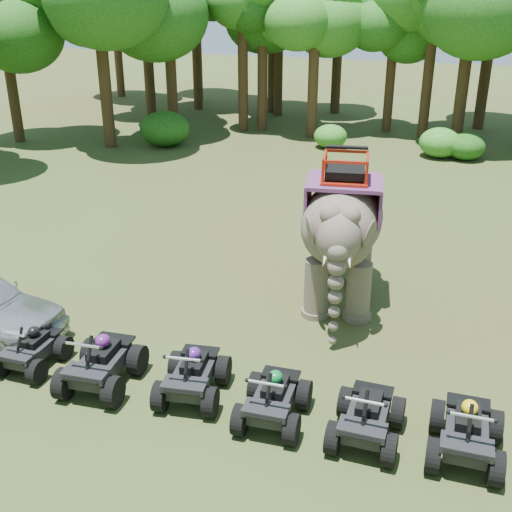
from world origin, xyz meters
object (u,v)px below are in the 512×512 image
object	(u,v)px
atv_3	(273,393)
atv_5	(468,425)
atv_2	(192,369)
elephant	(342,229)
atv_4	(368,410)
atv_1	(100,357)
atv_0	(31,344)

from	to	relation	value
atv_3	atv_5	world-z (taller)	atv_5
atv_2	atv_5	bearing A→B (deg)	-8.89
atv_2	atv_5	distance (m)	5.37
elephant	atv_4	bearing A→B (deg)	-81.79
atv_2	atv_1	bearing A→B (deg)	179.57
atv_1	atv_2	distance (m)	1.99
atv_1	atv_4	bearing A→B (deg)	-3.50
atv_0	atv_1	world-z (taller)	atv_1
atv_2	atv_4	distance (m)	3.61
atv_0	atv_3	distance (m)	5.58
atv_0	atv_3	world-z (taller)	atv_3
atv_0	atv_3	size ratio (longest dim) A/B	0.91
atv_2	atv_5	xyz separation A→B (m)	(5.37, -0.09, 0.01)
atv_3	atv_5	distance (m)	3.58
atv_5	atv_1	bearing A→B (deg)	-179.37
elephant	atv_0	xyz separation A→B (m)	(-5.73, -5.35, -1.44)
atv_3	atv_4	xyz separation A→B (m)	(1.81, 0.03, 0.01)
atv_3	atv_5	size ratio (longest dim) A/B	0.96
atv_3	atv_5	xyz separation A→B (m)	(3.57, 0.14, 0.03)
atv_0	atv_1	distance (m)	1.82
elephant	atv_2	size ratio (longest dim) A/B	2.75
atv_2	atv_0	bearing A→B (deg)	174.20
atv_2	atv_4	bearing A→B (deg)	-11.14
elephant	atv_1	distance (m)	6.86
atv_4	atv_5	xyz separation A→B (m)	(1.76, 0.11, 0.02)
atv_1	atv_4	world-z (taller)	atv_1
atv_4	atv_5	distance (m)	1.76
elephant	atv_3	distance (m)	5.62
elephant	atv_5	world-z (taller)	elephant
atv_1	elephant	bearing A→B (deg)	50.29
elephant	atv_4	distance (m)	5.83
atv_1	atv_4	xyz separation A→B (m)	(5.58, 0.06, -0.05)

